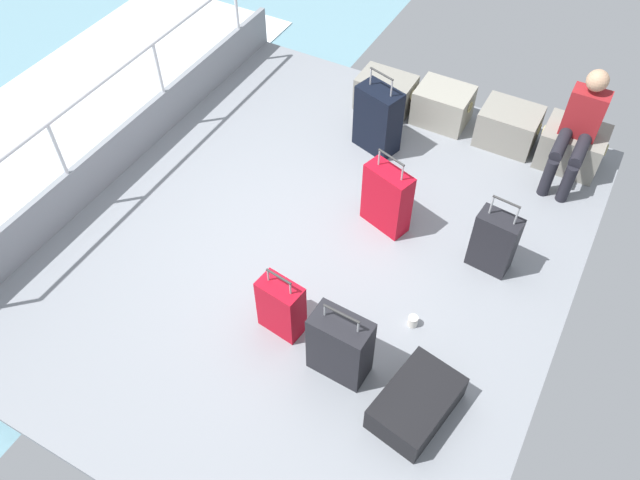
{
  "coord_description": "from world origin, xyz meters",
  "views": [
    {
      "loc": [
        1.82,
        -3.26,
        4.33
      ],
      "look_at": [
        0.12,
        -0.15,
        0.25
      ],
      "focal_mm": 35.48,
      "sensor_mm": 36.0,
      "label": 1
    }
  ],
  "objects_px": {
    "suitcase_1": "(378,119)",
    "suitcase_3": "(416,403)",
    "cargo_crate_2": "(508,126)",
    "cargo_crate_3": "(572,147)",
    "suitcase_5": "(340,346)",
    "cargo_crate_0": "(386,93)",
    "suitcase_4": "(387,198)",
    "cargo_crate_1": "(443,105)",
    "suitcase_2": "(281,307)",
    "passenger_seated": "(579,126)",
    "paper_cup": "(413,321)",
    "suitcase_0": "(494,242)"
  },
  "relations": [
    {
      "from": "cargo_crate_1",
      "to": "suitcase_3",
      "type": "relative_size",
      "value": 0.8
    },
    {
      "from": "suitcase_3",
      "to": "suitcase_4",
      "type": "distance_m",
      "value": 1.88
    },
    {
      "from": "suitcase_0",
      "to": "suitcase_5",
      "type": "bearing_deg",
      "value": -113.58
    },
    {
      "from": "cargo_crate_2",
      "to": "suitcase_5",
      "type": "height_order",
      "value": "suitcase_5"
    },
    {
      "from": "cargo_crate_0",
      "to": "suitcase_1",
      "type": "height_order",
      "value": "suitcase_1"
    },
    {
      "from": "cargo_crate_2",
      "to": "suitcase_4",
      "type": "relative_size",
      "value": 0.75
    },
    {
      "from": "suitcase_3",
      "to": "paper_cup",
      "type": "xyz_separation_m",
      "value": [
        -0.31,
        0.69,
        -0.07
      ]
    },
    {
      "from": "suitcase_4",
      "to": "suitcase_3",
      "type": "bearing_deg",
      "value": -58.28
    },
    {
      "from": "suitcase_2",
      "to": "suitcase_4",
      "type": "height_order",
      "value": "suitcase_4"
    },
    {
      "from": "passenger_seated",
      "to": "suitcase_0",
      "type": "bearing_deg",
      "value": -100.25
    },
    {
      "from": "suitcase_1",
      "to": "suitcase_2",
      "type": "bearing_deg",
      "value": -82.97
    },
    {
      "from": "suitcase_3",
      "to": "suitcase_5",
      "type": "height_order",
      "value": "suitcase_5"
    },
    {
      "from": "cargo_crate_3",
      "to": "suitcase_3",
      "type": "relative_size",
      "value": 0.84
    },
    {
      "from": "suitcase_0",
      "to": "suitcase_2",
      "type": "height_order",
      "value": "suitcase_0"
    },
    {
      "from": "suitcase_2",
      "to": "suitcase_5",
      "type": "relative_size",
      "value": 0.9
    },
    {
      "from": "suitcase_0",
      "to": "suitcase_3",
      "type": "xyz_separation_m",
      "value": [
        -0.02,
        -1.59,
        -0.17
      ]
    },
    {
      "from": "paper_cup",
      "to": "suitcase_3",
      "type": "bearing_deg",
      "value": -65.48
    },
    {
      "from": "cargo_crate_3",
      "to": "passenger_seated",
      "type": "distance_m",
      "value": 0.43
    },
    {
      "from": "cargo_crate_0",
      "to": "passenger_seated",
      "type": "distance_m",
      "value": 2.05
    },
    {
      "from": "cargo_crate_0",
      "to": "suitcase_1",
      "type": "relative_size",
      "value": 0.71
    },
    {
      "from": "suitcase_0",
      "to": "suitcase_4",
      "type": "height_order",
      "value": "suitcase_4"
    },
    {
      "from": "cargo_crate_3",
      "to": "suitcase_5",
      "type": "distance_m",
      "value": 3.33
    },
    {
      "from": "cargo_crate_3",
      "to": "suitcase_1",
      "type": "distance_m",
      "value": 1.94
    },
    {
      "from": "cargo_crate_0",
      "to": "cargo_crate_1",
      "type": "relative_size",
      "value": 1.05
    },
    {
      "from": "suitcase_0",
      "to": "suitcase_4",
      "type": "distance_m",
      "value": 1.0
    },
    {
      "from": "cargo_crate_1",
      "to": "suitcase_5",
      "type": "distance_m",
      "value": 3.24
    },
    {
      "from": "paper_cup",
      "to": "suitcase_4",
      "type": "bearing_deg",
      "value": 126.52
    },
    {
      "from": "cargo_crate_3",
      "to": "suitcase_4",
      "type": "xyz_separation_m",
      "value": [
        -1.27,
        -1.65,
        0.12
      ]
    },
    {
      "from": "suitcase_1",
      "to": "suitcase_3",
      "type": "relative_size",
      "value": 1.19
    },
    {
      "from": "cargo_crate_2",
      "to": "suitcase_3",
      "type": "xyz_separation_m",
      "value": [
        0.37,
        -3.26,
        -0.08
      ]
    },
    {
      "from": "cargo_crate_3",
      "to": "suitcase_4",
      "type": "height_order",
      "value": "suitcase_4"
    },
    {
      "from": "cargo_crate_3",
      "to": "paper_cup",
      "type": "relative_size",
      "value": 6.29
    },
    {
      "from": "suitcase_0",
      "to": "suitcase_2",
      "type": "bearing_deg",
      "value": -131.32
    },
    {
      "from": "cargo_crate_2",
      "to": "cargo_crate_3",
      "type": "relative_size",
      "value": 0.98
    },
    {
      "from": "suitcase_1",
      "to": "paper_cup",
      "type": "distance_m",
      "value": 2.24
    },
    {
      "from": "paper_cup",
      "to": "suitcase_5",
      "type": "bearing_deg",
      "value": -118.37
    },
    {
      "from": "cargo_crate_3",
      "to": "paper_cup",
      "type": "distance_m",
      "value": 2.63
    },
    {
      "from": "suitcase_3",
      "to": "paper_cup",
      "type": "distance_m",
      "value": 0.76
    },
    {
      "from": "suitcase_0",
      "to": "paper_cup",
      "type": "bearing_deg",
      "value": -110.0
    },
    {
      "from": "paper_cup",
      "to": "cargo_crate_2",
      "type": "bearing_deg",
      "value": 91.25
    },
    {
      "from": "cargo_crate_1",
      "to": "suitcase_4",
      "type": "bearing_deg",
      "value": -86.37
    },
    {
      "from": "cargo_crate_1",
      "to": "suitcase_1",
      "type": "relative_size",
      "value": 0.67
    },
    {
      "from": "cargo_crate_1",
      "to": "suitcase_5",
      "type": "bearing_deg",
      "value": -82.23
    },
    {
      "from": "cargo_crate_0",
      "to": "passenger_seated",
      "type": "height_order",
      "value": "passenger_seated"
    },
    {
      "from": "passenger_seated",
      "to": "suitcase_4",
      "type": "height_order",
      "value": "passenger_seated"
    },
    {
      "from": "cargo_crate_1",
      "to": "suitcase_4",
      "type": "distance_m",
      "value": 1.68
    },
    {
      "from": "suitcase_0",
      "to": "cargo_crate_2",
      "type": "bearing_deg",
      "value": 102.92
    },
    {
      "from": "cargo_crate_2",
      "to": "suitcase_3",
      "type": "relative_size",
      "value": 0.82
    },
    {
      "from": "cargo_crate_0",
      "to": "suitcase_4",
      "type": "relative_size",
      "value": 0.77
    },
    {
      "from": "cargo_crate_1",
      "to": "cargo_crate_2",
      "type": "relative_size",
      "value": 0.97
    }
  ]
}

